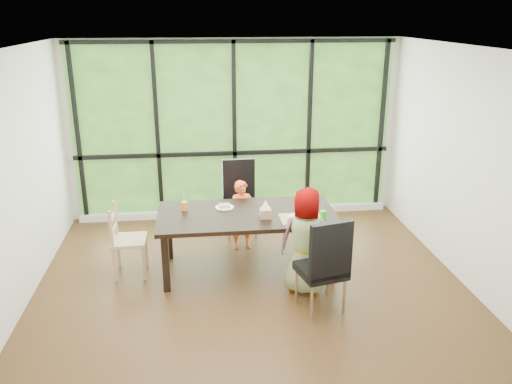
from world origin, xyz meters
TOP-DOWN VIEW (x-y plane):
  - ground at (0.00, 0.00)m, footprint 5.00×5.00m
  - back_wall at (0.00, 2.25)m, footprint 5.00×0.00m
  - foliage_backdrop at (0.00, 2.23)m, footprint 4.80×0.02m
  - window_mullions at (0.00, 2.19)m, footprint 4.80×0.06m
  - window_sill at (0.00, 2.15)m, footprint 4.80×0.12m
  - dining_table at (-0.01, 0.30)m, footprint 2.17×1.11m
  - chair_window_leather at (0.01, 1.36)m, footprint 0.48×0.48m
  - chair_interior_leather at (0.68, -0.70)m, footprint 0.55×0.55m
  - chair_end_beech at (-1.43, 0.34)m, footprint 0.40×0.42m
  - child_toddler at (-0.01, 0.94)m, footprint 0.38×0.29m
  - child_older at (0.62, -0.29)m, footprint 0.71×0.59m
  - placemat at (0.61, 0.05)m, footprint 0.50×0.36m
  - plate_far at (-0.26, 0.51)m, footprint 0.23×0.23m
  - plate_near at (0.57, 0.07)m, footprint 0.25×0.25m
  - orange_cup at (-0.76, 0.49)m, footprint 0.07×0.07m
  - green_cup at (0.86, 0.01)m, footprint 0.07×0.07m
  - tissue_box at (0.20, 0.13)m, footprint 0.13×0.13m
  - crepe_rolls_far at (-0.26, 0.51)m, footprint 0.15×0.12m
  - crepe_rolls_near at (0.57, 0.07)m, footprint 0.10×0.12m
  - straw_white at (-0.76, 0.49)m, footprint 0.01×0.04m
  - straw_pink at (0.86, 0.01)m, footprint 0.01×0.04m
  - tissue at (0.20, 0.13)m, footprint 0.12×0.12m

SIDE VIEW (x-z plane):
  - ground at x=0.00m, z-range 0.00..0.00m
  - window_sill at x=0.00m, z-range 0.00..0.10m
  - dining_table at x=-0.01m, z-range 0.00..0.75m
  - chair_end_beech at x=-1.43m, z-range 0.00..0.90m
  - child_toddler at x=-0.01m, z-range 0.00..0.95m
  - chair_window_leather at x=0.01m, z-range 0.00..1.08m
  - chair_interior_leather at x=0.68m, z-range 0.00..1.08m
  - child_older at x=0.62m, z-range 0.00..1.24m
  - placemat at x=0.61m, z-range 0.75..0.76m
  - plate_far at x=-0.26m, z-range 0.75..0.76m
  - plate_near at x=0.57m, z-range 0.75..0.77m
  - crepe_rolls_far at x=-0.26m, z-range 0.76..0.80m
  - crepe_rolls_near at x=0.57m, z-range 0.77..0.80m
  - green_cup at x=0.86m, z-range 0.75..0.85m
  - tissue_box at x=0.20m, z-range 0.75..0.86m
  - orange_cup at x=-0.76m, z-range 0.75..0.86m
  - straw_pink at x=0.86m, z-range 0.79..0.99m
  - straw_white at x=-0.76m, z-range 0.80..1.00m
  - tissue at x=0.20m, z-range 0.86..0.97m
  - back_wall at x=0.00m, z-range -1.15..3.85m
  - foliage_backdrop at x=0.00m, z-range 0.03..2.67m
  - window_mullions at x=0.00m, z-range 0.03..2.67m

